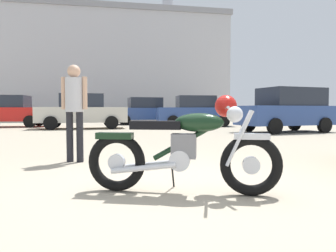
# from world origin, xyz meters

# --- Properties ---
(ground_plane) EXTENTS (80.00, 80.00, 0.00)m
(ground_plane) POSITION_xyz_m (0.00, 0.00, 0.00)
(ground_plane) COLOR tan
(vintage_motorcycle) EXTENTS (1.96, 0.92, 1.07)m
(vintage_motorcycle) POSITION_xyz_m (-0.06, -0.34, 0.49)
(vintage_motorcycle) COLOR black
(vintage_motorcycle) RESTS_ON ground_plane
(bystander) EXTENTS (0.43, 0.30, 1.66)m
(bystander) POSITION_xyz_m (-1.28, 2.13, 1.02)
(bystander) COLOR black
(bystander) RESTS_ON ground_plane
(blue_hatchback_right) EXTENTS (4.06, 2.15, 1.78)m
(blue_hatchback_right) POSITION_xyz_m (6.83, 7.81, 0.92)
(blue_hatchback_right) COLOR black
(blue_hatchback_right) RESTS_ON ground_plane
(dark_sedan_left) EXTENTS (4.40, 2.37, 1.67)m
(dark_sedan_left) POSITION_xyz_m (4.81, 13.23, 0.84)
(dark_sedan_left) COLOR black
(dark_sedan_left) RESTS_ON ground_plane
(pale_sedan_back) EXTENTS (4.23, 1.98, 1.67)m
(pale_sedan_back) POSITION_xyz_m (-1.22, 12.55, 0.84)
(pale_sedan_back) COLOR black
(pale_sedan_back) RESTS_ON ground_plane
(silver_sedan_mid) EXTENTS (4.39, 2.34, 1.67)m
(silver_sedan_mid) POSITION_xyz_m (-5.04, 15.20, 0.84)
(silver_sedan_mid) COLOR black
(silver_sedan_mid) RESTS_ON ground_plane
(red_hatchback_near) EXTENTS (4.20, 1.93, 1.67)m
(red_hatchback_near) POSITION_xyz_m (2.59, 16.45, 0.84)
(red_hatchback_near) COLOR black
(red_hatchback_near) RESTS_ON ground_plane
(industrial_building) EXTENTS (20.68, 11.02, 20.89)m
(industrial_building) POSITION_xyz_m (2.39, 29.18, 5.12)
(industrial_building) COLOR #B2B2B7
(industrial_building) RESTS_ON ground_plane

